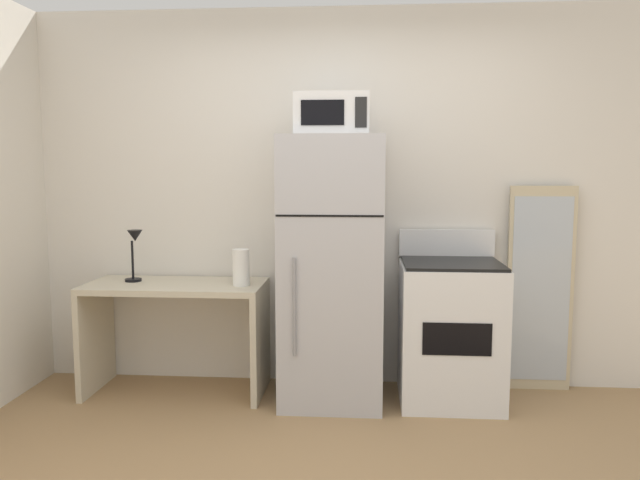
% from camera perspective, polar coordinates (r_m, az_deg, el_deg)
% --- Properties ---
extents(wall_back_white, '(5.00, 0.10, 2.60)m').
position_cam_1_polar(wall_back_white, '(4.31, 2.22, 3.81)').
color(wall_back_white, silver).
rests_on(wall_back_white, ground).
extents(desk, '(1.19, 0.55, 0.75)m').
position_cam_1_polar(desk, '(4.27, -13.22, -6.89)').
color(desk, beige).
rests_on(desk, ground).
extents(desk_lamp, '(0.14, 0.12, 0.35)m').
position_cam_1_polar(desk_lamp, '(4.31, -16.89, -0.60)').
color(desk_lamp, black).
rests_on(desk_lamp, desk).
extents(paper_towel_roll, '(0.11, 0.11, 0.24)m').
position_cam_1_polar(paper_towel_roll, '(4.05, -7.35, -2.54)').
color(paper_towel_roll, white).
rests_on(paper_towel_roll, desk).
extents(refrigerator, '(0.65, 0.67, 1.72)m').
position_cam_1_polar(refrigerator, '(3.97, 1.15, -2.83)').
color(refrigerator, '#B7B7BC').
rests_on(refrigerator, ground).
extents(microwave, '(0.46, 0.35, 0.26)m').
position_cam_1_polar(microwave, '(3.91, 1.17, 11.56)').
color(microwave, silver).
rests_on(microwave, refrigerator).
extents(oven_range, '(0.64, 0.61, 1.10)m').
position_cam_1_polar(oven_range, '(4.11, 12.02, -8.25)').
color(oven_range, white).
rests_on(oven_range, ground).
extents(leaning_mirror, '(0.44, 0.03, 1.40)m').
position_cam_1_polar(leaning_mirror, '(4.43, 19.80, -4.33)').
color(leaning_mirror, '#C6B793').
rests_on(leaning_mirror, ground).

